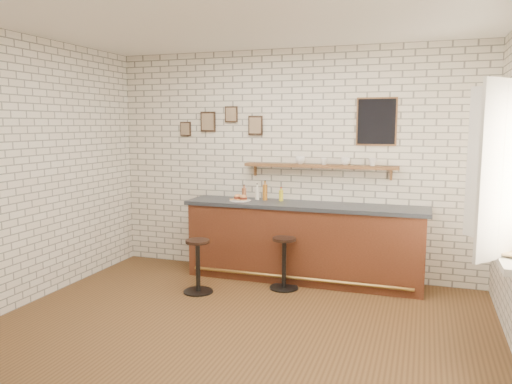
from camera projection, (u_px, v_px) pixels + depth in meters
ground at (239, 327)px, 5.00m from camera, size 5.00×5.00×0.00m
bar_counter at (303, 242)px, 6.44m from camera, size 3.10×0.65×1.01m
sandwich_plate at (240, 200)px, 6.62m from camera, size 0.28×0.28×0.01m
ciabatta_sandwich at (241, 197)px, 6.61m from camera, size 0.22×0.15×0.07m
potato_chips at (239, 200)px, 6.62m from camera, size 0.26×0.18×0.00m
bitters_bottle_brown at (244, 193)px, 6.75m from camera, size 0.06×0.06×0.20m
bitters_bottle_white at (257, 193)px, 6.69m from camera, size 0.06×0.06×0.22m
bitters_bottle_amber at (265, 192)px, 6.65m from camera, size 0.06×0.06×0.27m
condiment_bottle_yellow at (281, 195)px, 6.59m from camera, size 0.06×0.06×0.18m
bar_stool_left at (198, 264)px, 5.99m from camera, size 0.36×0.36×0.65m
bar_stool_right at (284, 261)px, 6.13m from camera, size 0.36×0.36×0.64m
wall_shelf at (319, 166)px, 6.45m from camera, size 2.00×0.18×0.18m
shelf_cup_a at (300, 160)px, 6.52m from camera, size 0.14×0.14×0.10m
shelf_cup_b at (324, 161)px, 6.42m from camera, size 0.12×0.12×0.08m
shelf_cup_c at (346, 161)px, 6.33m from camera, size 0.13×0.13×0.10m
shelf_cup_d at (373, 162)px, 6.23m from camera, size 0.14×0.14×0.10m
back_wall_decor at (308, 122)px, 6.50m from camera, size 2.96×0.02×0.56m
window_sill at (505, 252)px, 4.39m from camera, size 0.20×1.35×0.06m
casement_window at (506, 168)px, 4.30m from camera, size 0.40×1.30×1.56m
book_lower at (507, 255)px, 4.16m from camera, size 0.19×0.22×0.02m
book_upper at (507, 252)px, 4.19m from camera, size 0.28×0.30×0.02m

